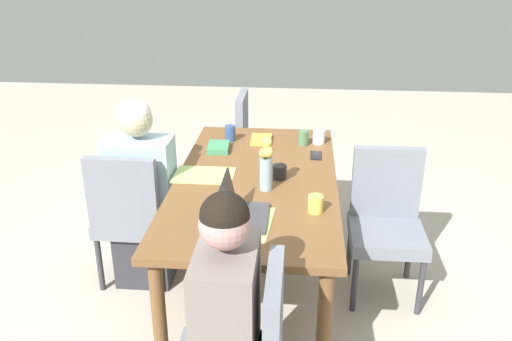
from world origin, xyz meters
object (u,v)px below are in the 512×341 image
phone_black (316,155)px  coffee_mug_near_left (319,137)px  chair_near_left_far (386,216)px  person_far_left_near (143,203)px  laptop_head_left_left_mid (240,211)px  chair_far_left_near (131,212)px  chair_head_right_right_near (256,142)px  coffee_mug_centre_left (230,133)px  book_blue_cover (261,139)px  coffee_mug_near_right (303,138)px  book_red_cover (218,147)px  coffee_mug_centre_right (316,204)px  coffee_mug_far_left (279,172)px  flower_vase (266,162)px  person_head_left_left_mid (228,340)px  dining_table (256,191)px

phone_black → coffee_mug_near_left: bearing=175.8°
chair_near_left_far → phone_black: 0.61m
person_far_left_near → laptop_head_left_left_mid: 0.91m
phone_black → chair_far_left_near: bearing=-68.3°
laptop_head_left_left_mid → chair_head_right_right_near: bearing=2.5°
coffee_mug_centre_left → book_blue_cover: (0.01, -0.22, -0.04)m
coffee_mug_near_right → chair_far_left_near: bearing=121.2°
coffee_mug_near_right → book_red_cover: (-0.15, 0.57, -0.03)m
coffee_mug_centre_right → phone_black: 0.79m
chair_near_left_far → chair_far_left_near: bearing=92.9°
chair_far_left_near → coffee_mug_far_left: size_ratio=10.37×
chair_head_right_right_near → coffee_mug_near_left: 0.85m
coffee_mug_near_left → coffee_mug_centre_left: coffee_mug_centre_left is taller
laptop_head_left_left_mid → coffee_mug_near_left: laptop_head_left_left_mid is taller
coffee_mug_centre_left → chair_far_left_near: bearing=141.6°
flower_vase → coffee_mug_centre_right: size_ratio=3.39×
person_far_left_near → coffee_mug_near_left: bearing=-61.2°
person_far_left_near → person_head_left_left_mid: (-1.20, -0.70, 0.00)m
coffee_mug_near_right → coffee_mug_far_left: (-0.58, 0.14, -0.01)m
chair_near_left_far → book_red_cover: size_ratio=4.50×
flower_vase → chair_head_right_right_near: bearing=7.2°
book_red_cover → person_far_left_near: bearing=130.7°
laptop_head_left_left_mid → phone_black: bearing=-23.5°
person_head_left_left_mid → dining_table: bearing=-0.7°
book_blue_cover → phone_black: book_blue_cover is taller
coffee_mug_centre_right → chair_far_left_near: bearing=72.1°
chair_near_left_far → person_far_left_near: bearing=90.2°
person_far_left_near → chair_near_left_far: bearing=-89.8°
person_head_left_left_mid → chair_near_left_far: 1.45m
coffee_mug_centre_right → book_blue_cover: bearing=19.2°
chair_far_left_near → chair_head_right_right_near: bearing=-26.9°
flower_vase → coffee_mug_centre_left: size_ratio=2.81×
dining_table → coffee_mug_near_left: (0.64, -0.38, 0.13)m
chair_far_left_near → chair_near_left_far: same height
dining_table → phone_black: (0.39, -0.36, 0.08)m
coffee_mug_near_right → book_red_cover: coffee_mug_near_right is taller
coffee_mug_far_left → coffee_mug_centre_left: bearing=31.0°
coffee_mug_centre_right → chair_near_left_far: bearing=-45.3°
dining_table → coffee_mug_near_left: coffee_mug_near_left is taller
chair_near_left_far → flower_vase: flower_vase is taller
coffee_mug_near_left → coffee_mug_near_right: (-0.04, 0.11, 0.00)m
person_far_left_near → book_red_cover: person_far_left_near is taller
person_far_left_near → coffee_mug_centre_left: (0.60, -0.47, 0.27)m
coffee_mug_centre_left → phone_black: size_ratio=0.73×
chair_far_left_near → book_blue_cover: size_ratio=4.50×
person_far_left_near → coffee_mug_near_left: (0.60, -1.09, 0.26)m
phone_black → flower_vase: bearing=-27.4°
person_head_left_left_mid → laptop_head_left_left_mid: bearing=1.7°
dining_table → chair_far_left_near: bearing=92.8°
chair_far_left_near → coffee_mug_near_right: chair_far_left_near is taller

